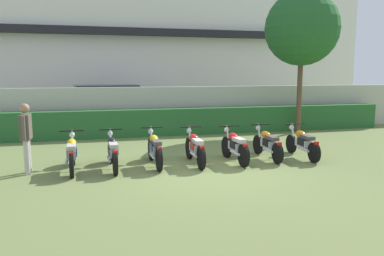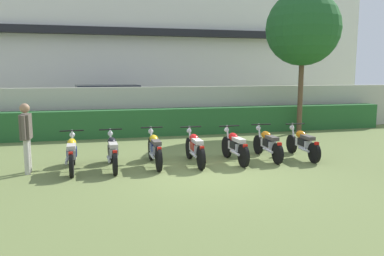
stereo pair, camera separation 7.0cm
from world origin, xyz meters
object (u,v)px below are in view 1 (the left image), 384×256
motorcycle_in_row_3 (195,147)px  motorcycle_in_row_6 (302,143)px  tree_near_inspector (302,29)px  motorcycle_in_row_2 (155,149)px  parked_car (110,106)px  inspector_person (26,132)px  motorcycle_in_row_4 (235,146)px  motorcycle_in_row_5 (267,143)px  motorcycle_in_row_0 (72,153)px  motorcycle_in_row_1 (113,151)px

motorcycle_in_row_3 → motorcycle_in_row_6: motorcycle_in_row_3 is taller
tree_near_inspector → motorcycle_in_row_2: tree_near_inspector is taller
tree_near_inspector → parked_car: bearing=153.3°
motorcycle_in_row_2 → inspector_person: bearing=90.1°
parked_car → motorcycle_in_row_4: bearing=-75.6°
motorcycle_in_row_2 → motorcycle_in_row_5: (3.24, 0.01, -0.02)m
motorcycle_in_row_4 → motorcycle_in_row_0: bearing=86.7°
motorcycle_in_row_0 → motorcycle_in_row_3: motorcycle_in_row_0 is taller
motorcycle_in_row_1 → motorcycle_in_row_4: 3.28m
inspector_person → tree_near_inspector: bearing=23.1°
tree_near_inspector → motorcycle_in_row_4: 7.16m
motorcycle_in_row_1 → motorcycle_in_row_4: size_ratio=1.07×
motorcycle_in_row_1 → parked_car: bearing=-4.0°
motorcycle_in_row_2 → motorcycle_in_row_3: 1.08m
motorcycle_in_row_5 → inspector_person: inspector_person is taller
motorcycle_in_row_2 → motorcycle_in_row_4: size_ratio=1.05×
motorcycle_in_row_5 → motorcycle_in_row_6: (1.03, -0.13, -0.00)m
motorcycle_in_row_2 → motorcycle_in_row_6: bearing=-92.1°
motorcycle_in_row_5 → motorcycle_in_row_2: bearing=90.9°
tree_near_inspector → motorcycle_in_row_6: 6.09m
motorcycle_in_row_2 → motorcycle_in_row_3: motorcycle_in_row_2 is taller
parked_car → inspector_person: (-2.32, -7.84, 0.08)m
motorcycle_in_row_0 → motorcycle_in_row_3: size_ratio=1.00×
tree_near_inspector → motorcycle_in_row_2: bearing=-148.0°
motorcycle_in_row_0 → motorcycle_in_row_6: motorcycle_in_row_0 is taller
tree_near_inspector → motorcycle_in_row_1: tree_near_inspector is taller
motorcycle_in_row_5 → motorcycle_in_row_6: size_ratio=0.99×
motorcycle_in_row_1 → motorcycle_in_row_3: (2.16, -0.03, 0.00)m
motorcycle_in_row_3 → motorcycle_in_row_4: (1.11, -0.07, -0.00)m
motorcycle_in_row_1 → motorcycle_in_row_5: bearing=-90.9°
motorcycle_in_row_3 → motorcycle_in_row_5: bearing=-86.6°
parked_car → motorcycle_in_row_4: (2.99, -7.98, -0.49)m
motorcycle_in_row_6 → inspector_person: bearing=91.4°
motorcycle_in_row_5 → inspector_person: bearing=91.0°
motorcycle_in_row_2 → motorcycle_in_row_3: size_ratio=1.02×
tree_near_inspector → inspector_person: tree_near_inspector is taller
motorcycle_in_row_6 → motorcycle_in_row_1: bearing=91.5°
parked_car → motorcycle_in_row_3: (1.87, -7.91, -0.49)m
motorcycle_in_row_4 → motorcycle_in_row_6: (2.09, 0.04, -0.01)m
motorcycle_in_row_0 → motorcycle_in_row_2: bearing=-90.0°
tree_near_inspector → motorcycle_in_row_0: (-8.66, -4.16, -3.71)m
motorcycle_in_row_5 → tree_near_inspector: bearing=-38.5°
parked_car → motorcycle_in_row_1: 7.90m
parked_car → tree_near_inspector: 8.86m
parked_car → motorcycle_in_row_3: parked_car is taller
motorcycle_in_row_2 → motorcycle_in_row_4: 2.19m
tree_near_inspector → motorcycle_in_row_2: size_ratio=2.95×
motorcycle_in_row_0 → parked_car: bearing=-10.7°
motorcycle_in_row_2 → inspector_person: 3.17m
tree_near_inspector → inspector_person: bearing=-156.9°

